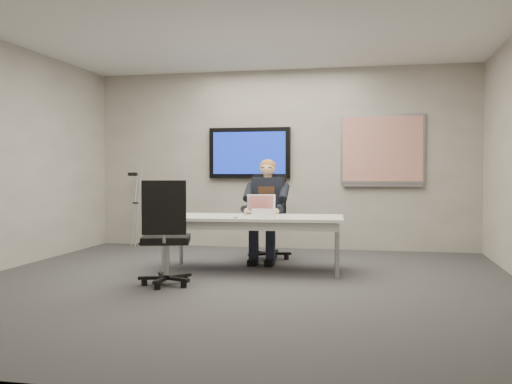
% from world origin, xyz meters
% --- Properties ---
extents(floor, '(6.00, 6.00, 0.02)m').
position_xyz_m(floor, '(0.00, 0.00, 0.00)').
color(floor, '#343336').
rests_on(floor, ground).
extents(ceiling, '(6.00, 6.00, 0.02)m').
position_xyz_m(ceiling, '(0.00, 0.00, 2.80)').
color(ceiling, white).
rests_on(ceiling, wall_back).
extents(wall_back, '(6.00, 0.02, 2.80)m').
position_xyz_m(wall_back, '(0.00, 3.00, 1.40)').
color(wall_back, gray).
rests_on(wall_back, ground).
extents(wall_front, '(6.00, 0.02, 2.80)m').
position_xyz_m(wall_front, '(0.00, -3.00, 1.40)').
color(wall_front, gray).
rests_on(wall_front, ground).
extents(conference_table, '(2.21, 1.04, 0.66)m').
position_xyz_m(conference_table, '(-0.00, 0.87, 0.59)').
color(conference_table, white).
rests_on(conference_table, ground).
extents(tv_display, '(1.30, 0.09, 0.80)m').
position_xyz_m(tv_display, '(-0.50, 2.95, 1.50)').
color(tv_display, black).
rests_on(tv_display, wall_back).
extents(whiteboard, '(1.25, 0.08, 1.10)m').
position_xyz_m(whiteboard, '(1.55, 2.97, 1.53)').
color(whiteboard, '#96989E').
rests_on(whiteboard, wall_back).
extents(office_chair_far, '(0.62, 0.62, 1.17)m').
position_xyz_m(office_chair_far, '(0.01, 1.84, 0.37)').
color(office_chair_far, black).
rests_on(office_chair_far, ground).
extents(office_chair_near, '(0.65, 0.65, 1.11)m').
position_xyz_m(office_chair_near, '(-0.71, -0.23, 0.35)').
color(office_chair_near, black).
rests_on(office_chair_near, ground).
extents(seated_person, '(0.43, 0.74, 1.37)m').
position_xyz_m(seated_person, '(0.02, 1.58, 0.55)').
color(seated_person, '#1D2131').
rests_on(seated_person, office_chair_far).
extents(crutch, '(0.39, 0.60, 1.26)m').
position_xyz_m(crutch, '(-2.35, 2.79, 0.61)').
color(crutch, '#9D9FA5').
rests_on(crutch, ground).
extents(laptop, '(0.40, 0.41, 0.25)m').
position_xyz_m(laptop, '(0.03, 1.13, 0.73)').
color(laptop, silver).
rests_on(laptop, conference_table).
extents(name_tent, '(0.28, 0.08, 0.11)m').
position_xyz_m(name_tent, '(0.17, 0.62, 0.72)').
color(name_tent, white).
rests_on(name_tent, conference_table).
extents(pen, '(0.02, 0.12, 0.01)m').
position_xyz_m(pen, '(-0.14, 0.55, 0.67)').
color(pen, black).
rests_on(pen, conference_table).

